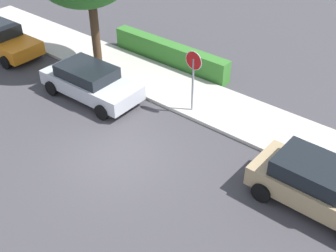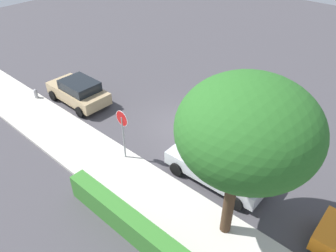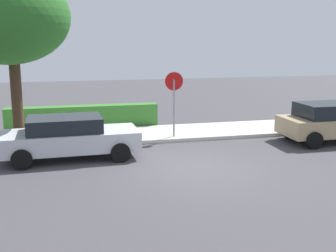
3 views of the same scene
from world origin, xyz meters
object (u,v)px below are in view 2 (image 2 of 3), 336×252
at_px(parked_car_silver, 218,167).
at_px(parked_car_tan, 79,91).
at_px(street_tree_near_corner, 248,130).
at_px(fire_hydrant, 36,94).
at_px(stop_sign, 123,127).

xyz_separation_m(parked_car_silver, parked_car_tan, (9.99, 0.08, 0.04)).
xyz_separation_m(parked_car_silver, street_tree_near_corner, (-1.94, 1.89, 3.93)).
bearing_deg(fire_hydrant, parked_car_silver, -172.36).
height_order(parked_car_silver, parked_car_tan, parked_car_tan).
bearing_deg(fire_hydrant, street_tree_near_corner, 179.02).
bearing_deg(fire_hydrant, stop_sign, 179.18).
bearing_deg(stop_sign, parked_car_tan, -15.89).
relative_size(street_tree_near_corner, fire_hydrant, 8.90).
relative_size(stop_sign, fire_hydrant, 3.80).
relative_size(parked_car_silver, fire_hydrant, 6.34).
height_order(stop_sign, parked_car_tan, stop_sign).
distance_m(parked_car_silver, fire_hydrant, 12.41).
distance_m(stop_sign, street_tree_near_corner, 6.63).
xyz_separation_m(parked_car_tan, street_tree_near_corner, (-11.93, 1.81, 3.89)).
xyz_separation_m(parked_car_silver, fire_hydrant, (12.29, 1.65, -0.39)).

